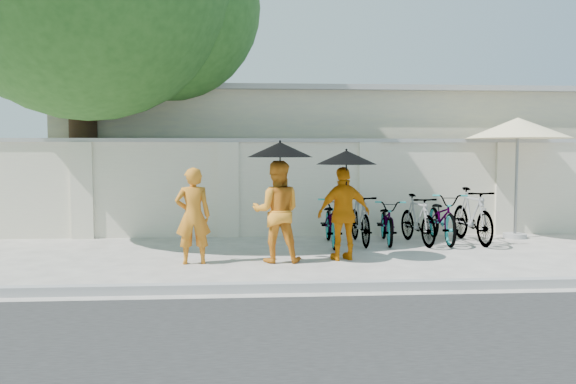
{
  "coord_description": "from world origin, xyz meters",
  "views": [
    {
      "loc": [
        -0.55,
        -8.77,
        1.78
      ],
      "look_at": [
        0.11,
        0.89,
        1.1
      ],
      "focal_mm": 35.0,
      "sensor_mm": 36.0,
      "label": 1
    }
  ],
  "objects": [
    {
      "name": "building_behind",
      "position": [
        2.0,
        7.0,
        1.6
      ],
      "size": [
        14.0,
        6.0,
        3.2
      ],
      "primitive_type": "cube",
      "color": "beige",
      "rests_on": "ground"
    },
    {
      "name": "monk_center",
      "position": [
        -0.11,
        0.28,
        0.83
      ],
      "size": [
        0.84,
        0.68,
        1.65
      ],
      "primitive_type": "imported",
      "rotation": [
        0.0,
        0.0,
        3.08
      ],
      "color": "orange",
      "rests_on": "ground"
    },
    {
      "name": "bike_5",
      "position": [
        3.83,
        1.95,
        0.54
      ],
      "size": [
        0.58,
        1.83,
        1.09
      ],
      "primitive_type": "imported",
      "rotation": [
        0.0,
        0.0,
        0.04
      ],
      "color": "gray",
      "rests_on": "ground"
    },
    {
      "name": "bike_0",
      "position": [
        1.03,
        1.88,
        0.47
      ],
      "size": [
        0.7,
        1.82,
        0.95
      ],
      "primitive_type": "imported",
      "rotation": [
        0.0,
        0.0,
        -0.04
      ],
      "color": "gray",
      "rests_on": "ground"
    },
    {
      "name": "patio_umbrella",
      "position": [
        4.98,
        2.51,
        2.26
      ],
      "size": [
        2.28,
        2.28,
        2.5
      ],
      "rotation": [
        0.0,
        0.0,
        0.1
      ],
      "color": "#979797",
      "rests_on": "ground"
    },
    {
      "name": "kerb",
      "position": [
        0.0,
        -1.7,
        0.06
      ],
      "size": [
        40.0,
        0.16,
        0.12
      ],
      "primitive_type": "cube",
      "color": "#979797",
      "rests_on": "ground"
    },
    {
      "name": "bike_1",
      "position": [
        1.59,
        1.95,
        0.5
      ],
      "size": [
        0.49,
        1.67,
        1.0
      ],
      "primitive_type": "imported",
      "rotation": [
        0.0,
        0.0,
        0.01
      ],
      "color": "gray",
      "rests_on": "ground"
    },
    {
      "name": "compound_wall",
      "position": [
        1.0,
        3.2,
        1.0
      ],
      "size": [
        20.0,
        0.3,
        2.0
      ],
      "primitive_type": "cube",
      "color": "beige",
      "rests_on": "ground"
    },
    {
      "name": "parasol_right",
      "position": [
        1.03,
        0.29,
        1.7
      ],
      "size": [
        0.99,
        0.99,
        0.94
      ],
      "color": "black",
      "rests_on": "ground"
    },
    {
      "name": "parasol_center",
      "position": [
        -0.06,
        0.2,
        1.83
      ],
      "size": [
        1.06,
        1.06,
        1.01
      ],
      "color": "black",
      "rests_on": "ground"
    },
    {
      "name": "monk_left",
      "position": [
        -1.46,
        0.22,
        0.77
      ],
      "size": [
        0.61,
        0.44,
        1.55
      ],
      "primitive_type": "imported",
      "rotation": [
        0.0,
        0.0,
        3.27
      ],
      "color": "orange",
      "rests_on": "ground"
    },
    {
      "name": "bike_3",
      "position": [
        2.71,
        1.89,
        0.48
      ],
      "size": [
        0.65,
        1.65,
        0.97
      ],
      "primitive_type": "imported",
      "rotation": [
        0.0,
        0.0,
        0.12
      ],
      "color": "gray",
      "rests_on": "ground"
    },
    {
      "name": "bike_4",
      "position": [
        3.27,
        2.07,
        0.5
      ],
      "size": [
        0.8,
        1.94,
        0.99
      ],
      "primitive_type": "imported",
      "rotation": [
        0.0,
        0.0,
        -0.07
      ],
      "color": "gray",
      "rests_on": "ground"
    },
    {
      "name": "ground",
      "position": [
        0.0,
        0.0,
        0.0
      ],
      "size": [
        80.0,
        80.0,
        0.0
      ],
      "primitive_type": "plane",
      "color": "beige"
    },
    {
      "name": "bike_2",
      "position": [
        2.15,
        2.03,
        0.43
      ],
      "size": [
        0.78,
        1.71,
        0.87
      ],
      "primitive_type": "imported",
      "rotation": [
        0.0,
        0.0,
        -0.12
      ],
      "color": "gray",
      "rests_on": "ground"
    },
    {
      "name": "monk_right",
      "position": [
        1.01,
        0.37,
        0.77
      ],
      "size": [
        0.97,
        0.58,
        1.55
      ],
      "primitive_type": "imported",
      "rotation": [
        0.0,
        0.0,
        3.38
      ],
      "color": "orange",
      "rests_on": "ground"
    }
  ]
}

